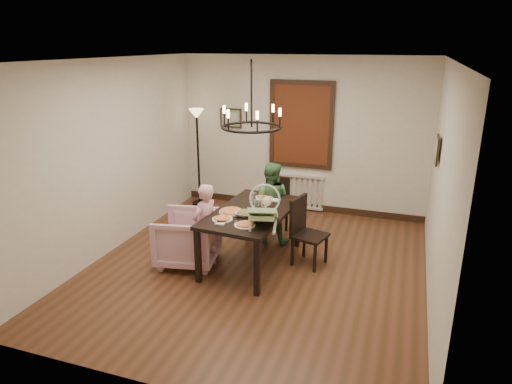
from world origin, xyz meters
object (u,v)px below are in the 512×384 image
Objects in this scene: chair_far at (274,207)px; drinking_glass at (256,205)px; chair_right at (310,232)px; baby_bouncer at (263,212)px; dining_table at (252,216)px; seated_man at (270,209)px; armchair at (187,238)px; floor_lamp at (198,159)px; elderly_woman at (205,233)px.

chair_far is 1.13m from drinking_glass.
baby_bouncer reaches higher than chair_right.
seated_man is (0.03, 0.79, -0.17)m from dining_table.
dining_table is 0.97m from armchair.
floor_lamp is (-2.11, 2.49, -0.08)m from baby_bouncer.
floor_lamp is at bearing 69.84° from chair_right.
chair_far is 0.93× the size of elderly_woman.
floor_lamp is (-1.78, 0.93, 0.43)m from chair_far.
seated_man is (-0.75, 0.57, 0.05)m from chair_right.
chair_far is (-0.01, 1.10, -0.24)m from dining_table.
seated_man is (0.04, -0.31, 0.07)m from chair_far.
chair_far is at bearing 175.98° from elderly_woman.
dining_table is at bearing 137.12° from elderly_woman.
chair_right is at bearing -45.34° from chair_far.
chair_far is 6.50× the size of drinking_glass.
dining_table is 12.23× the size of drinking_glass.
baby_bouncer reaches higher than seated_man.
chair_right reaches higher than chair_far.
elderly_woman is at bearing 73.85° from armchair.
elderly_woman is at bearing -108.46° from chair_far.
baby_bouncer is 0.31× the size of floor_lamp.
chair_right is 0.97× the size of elderly_woman.
chair_far is at bearing -87.45° from seated_man.
drinking_glass is at bearing 104.95° from baby_bouncer.
seated_man reaches higher than drinking_glass.
dining_table is 0.62m from baby_bouncer.
floor_lamp is (-0.93, 2.33, 0.52)m from armchair.
elderly_woman reaches higher than dining_table.
armchair is at bearing -78.54° from elderly_woman.
baby_bouncer reaches higher than chair_far.
drinking_glass is (0.05, -1.05, 0.40)m from chair_far.
seated_man is at bearing 130.25° from armchair.
baby_bouncer is at bearing 160.64° from chair_right.
chair_far is 0.52× the size of floor_lamp.
baby_bouncer reaches higher than drinking_glass.
seated_man is at bearing -80.46° from chair_far.
chair_right reaches higher than drinking_glass.
seated_man reaches higher than chair_right.
floor_lamp is (-1.82, 1.24, 0.37)m from seated_man.
dining_table is at bearing 110.90° from baby_bouncer.
baby_bouncer is at bearing -61.37° from drinking_glass.
seated_man is at bearing 90.99° from drinking_glass.
chair_far is 0.32m from seated_man.
floor_lamp reaches higher than chair_right.
chair_far is 2.05m from floor_lamp.
armchair is at bearing -156.55° from dining_table.
baby_bouncer is (-0.47, -0.68, 0.49)m from chair_right.
floor_lamp reaches higher than dining_table.
drinking_glass reaches higher than armchair.
chair_right is 0.91× the size of seated_man.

